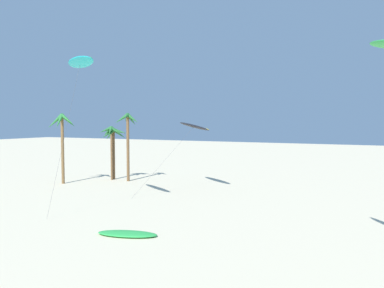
{
  "coord_description": "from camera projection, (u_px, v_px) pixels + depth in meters",
  "views": [
    {
      "loc": [
        13.39,
        -2.32,
        8.68
      ],
      "look_at": [
        2.87,
        18.62,
        7.3
      ],
      "focal_mm": 36.46,
      "sensor_mm": 36.0,
      "label": 1
    }
  ],
  "objects": [
    {
      "name": "flying_kite_2",
      "position": [
        80.0,
        62.0,
        36.98
      ],
      "size": [
        6.72,
        6.49,
        14.85
      ],
      "color": "#19B2B7",
      "rests_on": "ground"
    },
    {
      "name": "palm_tree_2",
      "position": [
        128.0,
        128.0,
        55.9
      ],
      "size": [
        3.58,
        3.77,
        9.84
      ],
      "color": "brown",
      "rests_on": "ground"
    },
    {
      "name": "palm_tree_3",
      "position": [
        111.0,
        135.0,
        57.11
      ],
      "size": [
        3.38,
        3.22,
        7.94
      ],
      "color": "brown",
      "rests_on": "ground"
    },
    {
      "name": "flying_kite_4",
      "position": [
        194.0,
        126.0,
        49.44
      ],
      "size": [
        6.78,
        11.46,
        8.81
      ],
      "color": "black",
      "rests_on": "ground"
    },
    {
      "name": "palm_tree_0",
      "position": [
        114.0,
        138.0,
        57.72
      ],
      "size": [
        4.0,
        3.83,
        7.67
      ],
      "color": "brown",
      "rests_on": "ground"
    },
    {
      "name": "grounded_kite_2",
      "position": [
        127.0,
        234.0,
        29.5
      ],
      "size": [
        4.96,
        2.93,
        0.29
      ],
      "color": "green",
      "rests_on": "ground"
    },
    {
      "name": "palm_tree_1",
      "position": [
        62.0,
        129.0,
        53.65
      ],
      "size": [
        4.68,
        4.12,
        9.72
      ],
      "color": "brown",
      "rests_on": "ground"
    }
  ]
}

